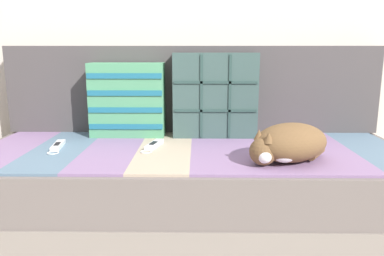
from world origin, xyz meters
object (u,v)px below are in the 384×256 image
Objects in this scene: throw_pillow_quilted at (215,95)px; game_remote_near at (58,146)px; throw_pillow_striped at (128,100)px; sleeping_cat at (288,144)px; game_remote_far at (154,145)px; couch at (191,185)px.

game_remote_near is (-0.71, -0.25, -0.20)m from throw_pillow_quilted.
throw_pillow_striped is 0.41m from game_remote_near.
game_remote_far is at bearing 158.11° from sleeping_cat.
game_remote_far is (0.15, -0.23, -0.17)m from throw_pillow_striped.
throw_pillow_striped reaches higher than game_remote_near.
couch is 5.23× the size of sleeping_cat.
throw_pillow_striped is 0.97× the size of sleeping_cat.
throw_pillow_striped is at bearing 147.32° from sleeping_cat.
game_remote_near is (-0.27, -0.25, -0.17)m from throw_pillow_striped.
game_remote_near is at bearing -137.31° from throw_pillow_striped.
throw_pillow_quilted is 0.44m from throw_pillow_striped.
game_remote_far is (-0.17, -0.02, 0.20)m from couch.
throw_pillow_quilted reaches higher than game_remote_near.
game_remote_near reaches higher than couch.
throw_pillow_quilted is 1.97× the size of game_remote_near.
sleeping_cat is 0.59m from game_remote_far.
throw_pillow_quilted is at bearing 19.53° from game_remote_near.
game_remote_far reaches higher than couch.
throw_pillow_quilted is 0.78m from game_remote_near.
game_remote_near is (-0.59, -0.04, 0.20)m from couch.
throw_pillow_quilted is at bearing 120.29° from sleeping_cat.
game_remote_far is at bearing -56.12° from throw_pillow_striped.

